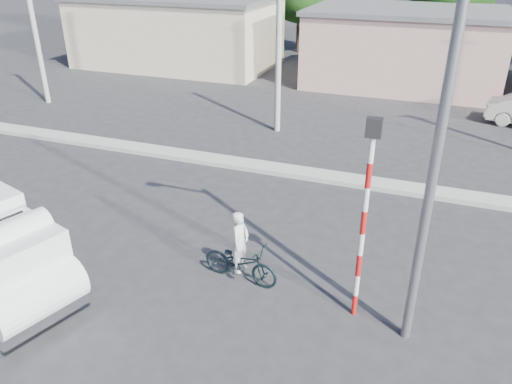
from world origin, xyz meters
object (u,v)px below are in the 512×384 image
(bicycle, at_px, (241,262))
(traffic_pole, at_px, (365,207))
(streetlight, at_px, (436,93))
(cyclist, at_px, (240,253))

(bicycle, relative_size, traffic_pole, 0.43)
(bicycle, relative_size, streetlight, 0.21)
(cyclist, distance_m, traffic_pole, 3.29)
(traffic_pole, xyz_separation_m, streetlight, (0.94, -0.30, 2.37))
(bicycle, distance_m, streetlight, 5.80)
(cyclist, bearing_deg, bicycle, 0.00)
(cyclist, bearing_deg, streetlight, -91.99)
(traffic_pole, bearing_deg, bicycle, 174.32)
(cyclist, height_order, streetlight, streetlight)
(cyclist, relative_size, streetlight, 0.17)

